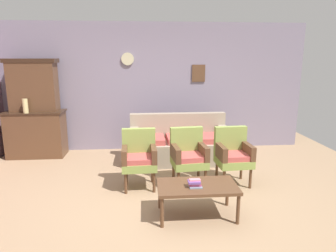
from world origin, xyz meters
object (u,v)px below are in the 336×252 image
Objects in this scene: side_cabinet at (36,134)px; vase_on_cabinet at (25,106)px; floral_couch at (180,145)px; coffee_table at (197,188)px; armchair_row_middle at (233,153)px; armchair_near_couch_end at (139,156)px; book_stack_on_table at (195,183)px; armchair_by_doorway at (188,154)px.

side_cabinet is 4.18× the size of vase_on_cabinet.
coffee_table is (-0.03, -2.12, 0.05)m from floral_couch.
side_cabinet is 1.28× the size of armchair_row_middle.
side_cabinet reaches higher than armchair_row_middle.
armchair_near_couch_end is 1.22m from coffee_table.
coffee_table is at bearing 53.44° from book_stack_on_table.
book_stack_on_table is at bearing -94.20° from armchair_by_doorway.
vase_on_cabinet reaches higher than armchair_by_doorway.
armchair_row_middle is at bearing 52.98° from coffee_table.
armchair_row_middle is at bearing -25.21° from side_cabinet.
coffee_table is at bearing -52.83° from armchair_near_couch_end.
armchair_near_couch_end is 5.23× the size of book_stack_on_table.
side_cabinet is at bearing 135.64° from book_stack_on_table.
vase_on_cabinet is at bearing 145.38° from armchair_near_couch_end.
book_stack_on_table is (2.79, -2.73, 0.00)m from side_cabinet.
armchair_near_couch_end is (-0.76, -1.15, 0.17)m from floral_couch.
vase_on_cabinet is at bearing 173.06° from floral_couch.
armchair_near_couch_end is at bearing -39.03° from side_cabinet.
vase_on_cabinet is at bearing -115.36° from side_cabinet.
armchair_row_middle is at bearing 53.01° from book_stack_on_table.
armchair_row_middle is (3.67, -1.49, -0.57)m from vase_on_cabinet.
armchair_row_middle is 1.24m from coffee_table.
floral_couch is 1.91× the size of coffee_table.
armchair_row_middle is at bearing 0.64° from armchair_near_couch_end.
armchair_near_couch_end is 1.48m from armchair_row_middle.
vase_on_cabinet is 3.07m from floral_couch.
coffee_table is (0.74, -0.97, -0.12)m from armchair_near_couch_end.
floral_couch and armchair_near_couch_end have the same top height.
vase_on_cabinet reaches higher than floral_couch.
armchair_row_middle reaches higher than coffee_table.
coffee_table is 0.12m from book_stack_on_table.
armchair_by_doorway is at bearing 2.00° from armchair_near_couch_end.
armchair_row_middle is 0.90× the size of coffee_table.
side_cabinet is 2.92m from floral_couch.
side_cabinet is at bearing 154.79° from armchair_row_middle.
floral_couch is at bearing 89.24° from coffee_table.
floral_couch is at bearing -10.86° from side_cabinet.
vase_on_cabinet is 2.72m from armchair_near_couch_end.
armchair_by_doorway is at bearing -89.69° from floral_couch.
floral_couch and armchair_row_middle have the same top height.
armchair_row_middle is at bearing -22.17° from vase_on_cabinet.
side_cabinet reaches higher than armchair_near_couch_end.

